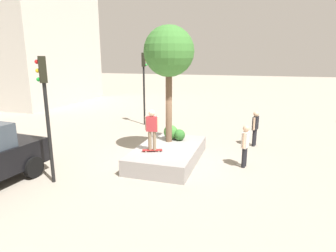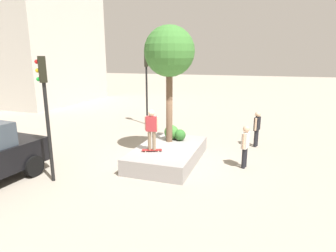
# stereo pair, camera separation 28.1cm
# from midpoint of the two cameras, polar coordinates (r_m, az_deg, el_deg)

# --- Properties ---
(ground_plane) EXTENTS (120.00, 120.00, 0.00)m
(ground_plane) POSITION_cam_midpoint_polar(r_m,az_deg,el_deg) (12.51, -1.64, -6.63)
(ground_plane) COLOR #9E9384
(planter_ledge) EXTENTS (4.21, 2.47, 0.64)m
(planter_ledge) POSITION_cam_midpoint_polar(r_m,az_deg,el_deg) (12.19, -0.66, -5.59)
(planter_ledge) COLOR gray
(planter_ledge) RESTS_ON ground
(plaza_tree) EXTENTS (2.13, 2.13, 4.97)m
(plaza_tree) POSITION_cam_midpoint_polar(r_m,az_deg,el_deg) (12.32, -0.50, 14.36)
(plaza_tree) COLOR brown
(plaza_tree) RESTS_ON planter_ledge
(boxwood_shrub) EXTENTS (0.50, 0.50, 0.50)m
(boxwood_shrub) POSITION_cam_midpoint_polar(r_m,az_deg,el_deg) (12.96, 1.68, -1.77)
(boxwood_shrub) COLOR #2D6628
(boxwood_shrub) RESTS_ON planter_ledge
(hedge_clump) EXTENTS (0.66, 0.66, 0.66)m
(hedge_clump) POSITION_cam_midpoint_polar(r_m,az_deg,el_deg) (13.13, -0.06, -1.22)
(hedge_clump) COLOR #3D7A33
(hedge_clump) RESTS_ON planter_ledge
(skateboard) EXTENTS (0.50, 0.82, 0.07)m
(skateboard) POSITION_cam_midpoint_polar(r_m,az_deg,el_deg) (11.51, -3.85, -4.80)
(skateboard) COLOR #A51E1E
(skateboard) RESTS_ON planter_ledge
(skateboarder) EXTENTS (0.25, 0.54, 1.61)m
(skateboarder) POSITION_cam_midpoint_polar(r_m,az_deg,el_deg) (11.25, -3.92, -0.22)
(skateboarder) COLOR #847056
(skateboarder) RESTS_ON skateboard
(traffic_light_corner) EXTENTS (0.35, 0.37, 4.57)m
(traffic_light_corner) POSITION_cam_midpoint_polar(r_m,az_deg,el_deg) (18.43, -5.24, 9.76)
(traffic_light_corner) COLOR black
(traffic_light_corner) RESTS_ON ground
(traffic_light_median) EXTENTS (0.37, 0.37, 4.35)m
(traffic_light_median) POSITION_cam_midpoint_polar(r_m,az_deg,el_deg) (10.42, -23.92, 4.99)
(traffic_light_median) COLOR black
(traffic_light_median) RESTS_ON ground
(pedestrian_crossing) EXTENTS (0.57, 0.30, 1.72)m
(pedestrian_crossing) POSITION_cam_midpoint_polar(r_m,az_deg,el_deg) (11.74, 14.43, -3.31)
(pedestrian_crossing) COLOR black
(pedestrian_crossing) RESTS_ON ground
(bystander_watching) EXTENTS (0.58, 0.31, 1.75)m
(bystander_watching) POSITION_cam_midpoint_polar(r_m,az_deg,el_deg) (14.69, 16.41, -0.01)
(bystander_watching) COLOR black
(bystander_watching) RESTS_ON ground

